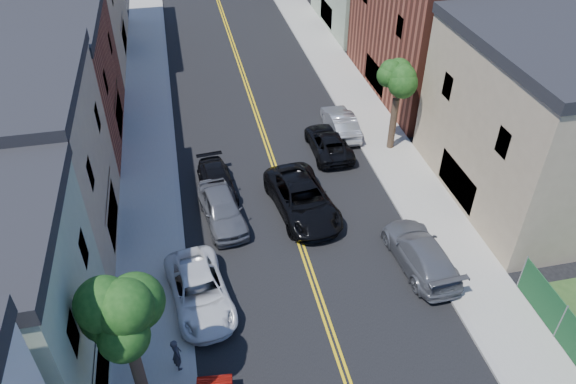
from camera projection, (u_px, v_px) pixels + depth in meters
sidewalk_left at (146, 101)px, 41.00m from camera, size 3.20×100.00×0.15m
sidewalk_right at (346, 81)px, 43.63m from camera, size 3.20×100.00×0.15m
curb_left at (169, 99)px, 41.29m from camera, size 0.30×100.00×0.15m
curb_right at (325, 83)px, 43.34m from camera, size 0.30×100.00×0.15m
bldg_left_tan_near at (2, 178)px, 25.68m from camera, size 9.00×10.00×9.00m
bldg_left_brick at (39, 85)px, 34.49m from camera, size 9.00×12.00×8.00m
bldg_left_tan_far at (61, 2)px, 44.86m from camera, size 9.00×16.00×9.50m
bldg_right_tan at (543, 125)px, 29.57m from camera, size 9.00×12.00×9.00m
bldg_right_brick at (437, 25)px, 40.09m from camera, size 9.00×14.00×10.00m
tree_left_mid at (119, 303)px, 16.93m from camera, size 5.20×5.20×9.29m
tree_right_far at (401, 68)px, 32.43m from camera, size 4.40×4.40×8.03m
white_pickup at (200, 291)px, 24.99m from camera, size 3.29×5.85×1.54m
grey_car_left at (222, 209)px, 29.60m from camera, size 2.67×5.25×1.71m
black_car_left at (217, 182)px, 31.90m from camera, size 2.27×4.74×1.33m
grey_car_right at (421, 253)px, 26.93m from camera, size 2.62×5.77×1.64m
black_car_right at (418, 250)px, 27.25m from camera, size 2.01×4.35×1.45m
silver_car_right at (340, 123)px, 37.06m from camera, size 1.67×4.77×1.57m
dark_car_right_far at (328, 142)px, 35.24m from camera, size 2.38×5.14×1.43m
black_suv_lane at (303, 199)px, 30.23m from camera, size 3.71×6.71×1.78m
pedestrian_left at (177, 354)px, 22.03m from camera, size 0.54×0.69×1.68m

